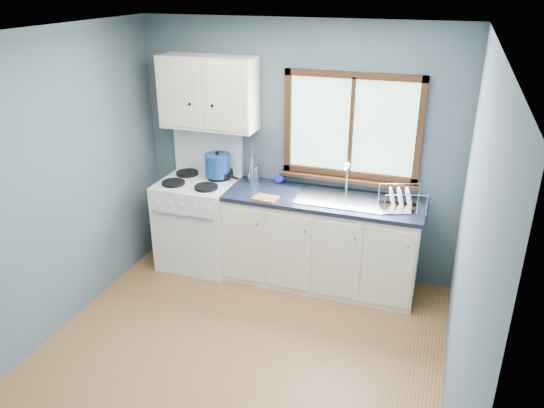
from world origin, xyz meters
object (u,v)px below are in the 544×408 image
(utensil_crock, at_px, (254,173))
(skillet, at_px, (221,173))
(stockpot, at_px, (218,165))
(gas_range, at_px, (199,220))
(sink, at_px, (341,206))
(thermos, at_px, (251,169))
(base_cabinets, at_px, (321,245))
(dish_rack, at_px, (401,203))

(utensil_crock, bearing_deg, skillet, -166.86)
(utensil_crock, bearing_deg, stockpot, -164.86)
(gas_range, height_order, utensil_crock, gas_range)
(gas_range, relative_size, sink, 1.62)
(utensil_crock, distance_m, thermos, 0.08)
(stockpot, bearing_deg, gas_range, -141.48)
(gas_range, distance_m, sink, 1.53)
(base_cabinets, xyz_separation_m, sink, (0.18, -0.00, 0.45))
(gas_range, relative_size, dish_rack, 2.99)
(utensil_crock, bearing_deg, gas_range, -156.11)
(gas_range, height_order, base_cabinets, gas_range)
(sink, distance_m, thermos, 0.99)
(thermos, bearing_deg, base_cabinets, -11.25)
(base_cabinets, distance_m, thermos, 1.03)
(base_cabinets, distance_m, dish_rack, 0.92)
(base_cabinets, xyz_separation_m, utensil_crock, (-0.77, 0.22, 0.59))
(skillet, xyz_separation_m, dish_rack, (1.83, -0.16, -0.01))
(base_cabinets, bearing_deg, sink, -0.13)
(thermos, bearing_deg, gas_range, -161.59)
(skillet, bearing_deg, thermos, 26.21)
(sink, bearing_deg, dish_rack, -2.54)
(gas_range, relative_size, base_cabinets, 0.74)
(sink, relative_size, dish_rack, 1.84)
(utensil_crock, bearing_deg, thermos, -96.34)
(thermos, xyz_separation_m, dish_rack, (1.50, -0.18, -0.09))
(gas_range, xyz_separation_m, dish_rack, (2.03, -0.01, 0.48))
(dish_rack, bearing_deg, sink, 158.93)
(utensil_crock, bearing_deg, dish_rack, -9.13)
(sink, distance_m, skillet, 1.30)
(gas_range, bearing_deg, base_cabinets, 0.82)
(base_cabinets, distance_m, sink, 0.48)
(base_cabinets, relative_size, sink, 2.20)
(sink, xyz_separation_m, dish_rack, (0.54, -0.02, 0.11))
(sink, bearing_deg, base_cabinets, 179.87)
(utensil_crock, xyz_separation_m, dish_rack, (1.50, -0.24, -0.03))
(utensil_crock, relative_size, thermos, 1.43)
(gas_range, xyz_separation_m, thermos, (0.52, 0.17, 0.57))
(gas_range, distance_m, skillet, 0.55)
(thermos, relative_size, dish_rack, 0.61)
(stockpot, bearing_deg, base_cabinets, -6.04)
(skillet, distance_m, utensil_crock, 0.34)
(thermos, bearing_deg, stockpot, -174.16)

